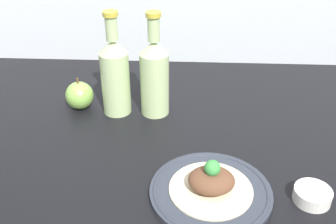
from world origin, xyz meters
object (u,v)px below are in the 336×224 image
cider_bottle_right (154,75)px  cider_bottle_left (115,74)px  plated_food (211,182)px  apple (80,95)px  plate (211,191)px  dipping_bowl (312,195)px

cider_bottle_right → cider_bottle_left: bearing=180.0°
plated_food → apple: apple is taller
cider_bottle_left → apple: 13.26cm
plated_food → apple: 49.19cm
plate → plated_food: plated_food is taller
dipping_bowl → plated_food: bearing=177.9°
apple → dipping_bowl: size_ratio=1.22×
apple → dipping_bowl: (56.35, -34.62, -2.52)cm
plate → cider_bottle_right: size_ratio=0.90×
cider_bottle_left → plate: bearing=-52.6°
plate → cider_bottle_left: bearing=127.4°
plate → cider_bottle_left: 42.25cm
plate → cider_bottle_left: cider_bottle_left is taller
plated_food → dipping_bowl: bearing=-2.1°
plated_food → cider_bottle_left: 41.65cm
plated_food → cider_bottle_right: size_ratio=0.61×
cider_bottle_right → dipping_bowl: cider_bottle_right is taller
apple → plated_food: bearing=-43.5°
plated_food → cider_bottle_left: (-24.81, 32.50, 7.92)cm
dipping_bowl → apple: bearing=148.4°
plated_food → cider_bottle_left: bearing=127.4°
cider_bottle_right → apple: (-21.50, 1.37, -7.48)cm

